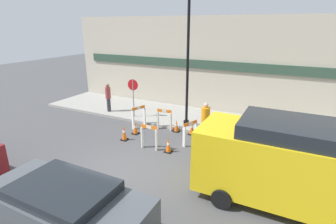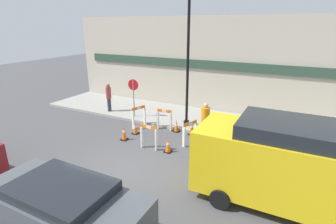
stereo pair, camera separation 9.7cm
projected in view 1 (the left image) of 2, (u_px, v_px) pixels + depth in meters
ground_plane at (120, 174)px, 9.25m from camera, size 60.00×60.00×0.00m
sidewalk_slab at (188, 118)px, 14.59m from camera, size 18.00×3.65×0.14m
storefront_facade at (202, 65)px, 15.34m from camera, size 18.00×0.22×5.50m
streetlamp_post at (188, 42)px, 12.02m from camera, size 0.44×0.44×6.54m
stop_sign at (133, 92)px, 14.15m from camera, size 0.60×0.09×2.09m
barricade_0 at (164, 119)px, 12.96m from camera, size 0.76×0.21×1.06m
barricade_1 at (139, 116)px, 13.24m from camera, size 0.40×0.78×1.12m
barricade_2 at (149, 137)px, 10.94m from camera, size 0.75×0.18×1.06m
barricade_3 at (190, 132)px, 11.36m from camera, size 0.42×0.78×1.06m
traffic_cone_0 at (176, 126)px, 12.82m from camera, size 0.30×0.30×0.60m
traffic_cone_1 at (192, 128)px, 12.46m from camera, size 0.30×0.30×0.70m
traffic_cone_2 at (135, 128)px, 12.54m from camera, size 0.30×0.30×0.63m
traffic_cone_3 at (124, 133)px, 11.86m from camera, size 0.30×0.30×0.72m
traffic_cone_4 at (168, 145)px, 10.74m from camera, size 0.30×0.30×0.62m
person_worker at (205, 120)px, 11.85m from camera, size 0.48×0.48×1.71m
person_pedestrian at (108, 96)px, 15.19m from camera, size 0.31×0.31×1.66m
parked_car_1 at (66, 210)px, 6.09m from camera, size 4.10×1.89×1.59m
work_van at (290, 161)px, 7.31m from camera, size 5.13×2.26×2.55m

